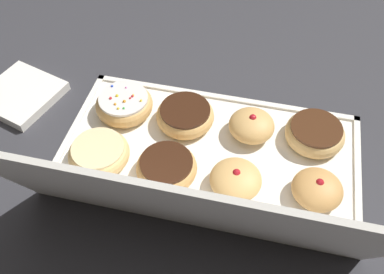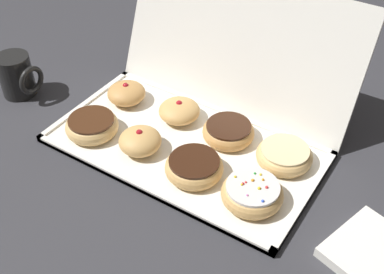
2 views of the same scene
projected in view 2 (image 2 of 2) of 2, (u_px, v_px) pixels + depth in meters
name	position (u px, v px, depth m)	size (l,w,h in m)	color
ground_plane	(184.00, 149.00, 1.05)	(3.00, 3.00, 0.00)	#333338
donut_box	(184.00, 147.00, 1.05)	(0.56, 0.30, 0.01)	white
box_lid_open	(237.00, 47.00, 1.09)	(0.56, 0.30, 0.01)	white
chocolate_frosted_donut_0	(92.00, 125.00, 1.06)	(0.11, 0.11, 0.04)	#E5B770
jelly_filled_donut_1	(140.00, 141.00, 1.02)	(0.09, 0.09, 0.05)	tan
chocolate_frosted_donut_2	(194.00, 167.00, 0.97)	(0.12, 0.12, 0.04)	tan
sprinkle_donut_3	(252.00, 193.00, 0.91)	(0.12, 0.12, 0.04)	tan
jelly_filled_donut_4	(126.00, 93.00, 1.15)	(0.09, 0.09, 0.05)	tan
jelly_filled_donut_5	(179.00, 111.00, 1.10)	(0.09, 0.09, 0.05)	tan
chocolate_frosted_donut_6	(228.00, 131.00, 1.05)	(0.11, 0.11, 0.04)	tan
glazed_ring_donut_7	(284.00, 155.00, 0.99)	(0.11, 0.11, 0.04)	#E5B770
coffee_mug	(17.00, 75.00, 1.17)	(0.10, 0.08, 0.10)	black
napkin_stack	(376.00, 256.00, 0.83)	(0.15, 0.15, 0.02)	white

